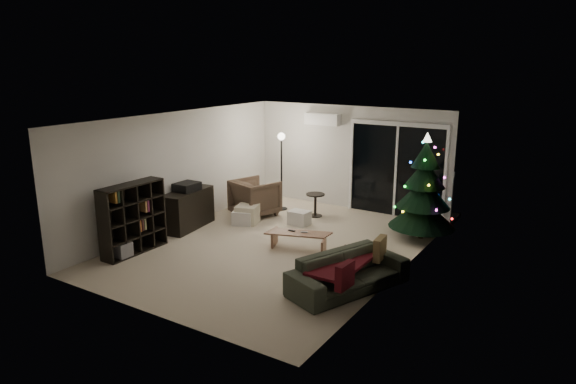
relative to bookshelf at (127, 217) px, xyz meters
The scene contains 18 objects.
room 4.18m from the bookshelf, 49.51° to the left, with size 6.50×7.51×2.60m.
bookshelf is the anchor object (origin of this frame).
media_cabinet 1.66m from the bookshelf, 90.00° to the left, with size 0.50×1.32×0.83m, color black.
stereo 1.66m from the bookshelf, 90.00° to the left, with size 0.42×0.50×0.18m, color black.
armchair 3.25m from the bookshelf, 77.78° to the left, with size 0.92×0.94×0.86m, color #422F27.
ottoman 2.76m from the bookshelf, 70.60° to the left, with size 0.46×0.46×0.41m, color #EFE3CC.
cardboard_box_a 2.64m from the bookshelf, 70.28° to the left, with size 0.43×0.33×0.31m, color white.
cardboard_box_b 3.69m from the bookshelf, 58.09° to the left, with size 0.45×0.34×0.31m, color white.
side_table 4.32m from the bookshelf, 63.50° to the left, with size 0.43×0.43×0.54m, color black.
floor_lamp 4.04m from the bookshelf, 76.56° to the left, with size 0.29×0.29×1.82m, color black.
sofa 4.37m from the bookshelf, ahead, with size 2.01×0.78×0.59m, color #2A2F26.
sofa_throw 4.26m from the bookshelf, ahead, with size 0.63×1.45×0.05m, color #4B0910.
cushion_a 4.74m from the bookshelf, 16.32° to the left, with size 0.12×0.39×0.39m, color olive.
cushion_b 4.55m from the bookshelf, ahead, with size 0.12×0.39×0.39m, color #4B0910.
coffee_table 3.28m from the bookshelf, 32.06° to the left, with size 1.16×0.41×0.37m, color #A46F4F, non-canonical shape.
remote_a 3.13m from the bookshelf, 33.52° to the left, with size 0.14×0.04×0.02m, color black.
remote_b 3.36m from the bookshelf, 31.87° to the left, with size 0.14×0.04×0.02m, color slate.
christmas_tree 5.83m from the bookshelf, 39.38° to the left, with size 1.35×1.35×2.17m, color black.
Camera 1 is at (5.27, -7.87, 3.55)m, focal length 32.00 mm.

